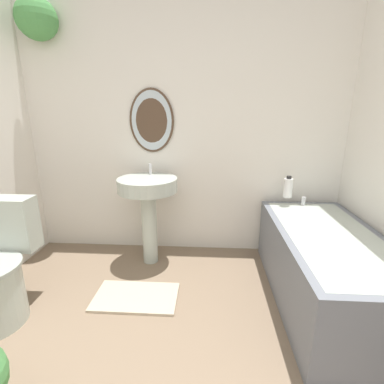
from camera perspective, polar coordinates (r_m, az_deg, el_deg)
name	(u,v)px	position (r m, az deg, el deg)	size (l,w,h in m)	color
wall_back	(174,119)	(2.61, -3.81, 14.74)	(3.01, 0.33, 2.40)	silver
pedestal_sink	(148,197)	(2.44, -9.00, -1.06)	(0.51, 0.51, 0.89)	#B2BCB2
bathtub	(327,266)	(2.26, 25.89, -13.53)	(0.69, 1.43, 0.60)	slate
shampoo_bottle	(288,188)	(2.58, 19.11, 0.87)	(0.07, 0.07, 0.19)	white
bath_mat	(136,297)	(2.24, -11.41, -20.34)	(0.61, 0.36, 0.02)	#B7A88E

